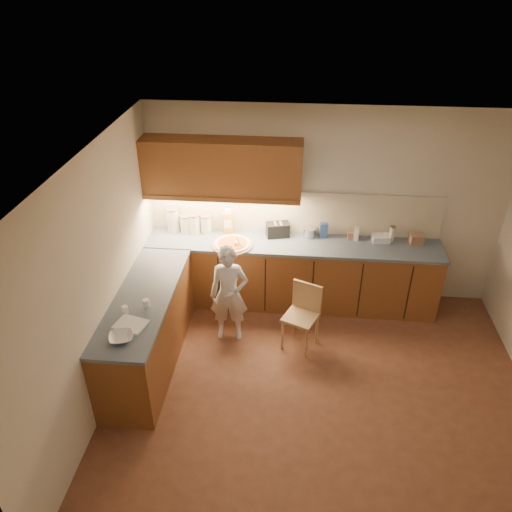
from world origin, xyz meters
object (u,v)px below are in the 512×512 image
at_px(pizza_on_board, 232,244).
at_px(oil_jug, 228,222).
at_px(wooden_chair, 303,311).
at_px(toaster, 278,230).
at_px(child, 229,294).

relative_size(pizza_on_board, oil_jug, 1.51).
height_order(wooden_chair, oil_jug, oil_jug).
height_order(oil_jug, toaster, oil_jug).
relative_size(pizza_on_board, child, 0.41).
xyz_separation_m(pizza_on_board, toaster, (0.55, 0.31, 0.07)).
bearing_deg(wooden_chair, child, -159.70).
bearing_deg(wooden_chair, toaster, 133.65).
bearing_deg(child, toaster, 57.29).
distance_m(pizza_on_board, toaster, 0.64).
xyz_separation_m(wooden_chair, oil_jug, (-1.02, 1.02, 0.61)).
xyz_separation_m(child, oil_jug, (-0.14, 0.97, 0.45)).
bearing_deg(wooden_chair, pizza_on_board, 166.84).
bearing_deg(oil_jug, toaster, -2.78).
bearing_deg(toaster, child, -132.53).
height_order(pizza_on_board, wooden_chair, pizza_on_board).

